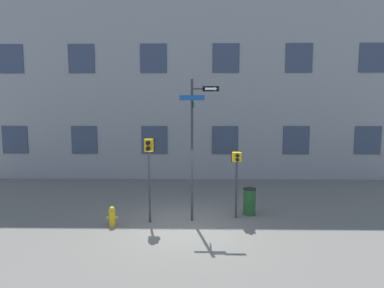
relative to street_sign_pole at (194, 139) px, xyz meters
The scene contains 7 objects.
ground_plane 2.96m from the street_sign_pole, 118.27° to the right, with size 60.00×60.00×0.00m, color #595651.
building_facade 7.99m from the street_sign_pole, 92.57° to the left, with size 24.00×0.63×13.58m.
street_sign_pole is the anchor object (origin of this frame).
pedestrian_signal_left 1.65m from the street_sign_pole, behind, with size 0.35×0.40×2.93m.
pedestrian_signal_right 1.83m from the street_sign_pole, 11.18° to the left, with size 0.38×0.40×2.42m.
fire_hydrant 3.79m from the street_sign_pole, 168.40° to the right, with size 0.37×0.21×0.67m.
trash_bin 3.21m from the street_sign_pole, 17.54° to the left, with size 0.48×0.48×1.00m.
Camera 1 is at (0.41, -9.63, 3.75)m, focal length 28.00 mm.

